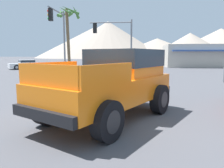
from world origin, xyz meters
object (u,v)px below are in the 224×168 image
parked_car_white (26,64)px  palm_tree_short (68,22)px  orange_pickup_truck (115,79)px  traffic_light_main (114,36)px  traffic_light_crosswalk (59,30)px  parked_car_silver (118,63)px

parked_car_white → palm_tree_short: 8.07m
palm_tree_short → orange_pickup_truck: bearing=-69.3°
orange_pickup_truck → palm_tree_short: size_ratio=0.69×
orange_pickup_truck → parked_car_white: 24.71m
orange_pickup_truck → traffic_light_main: bearing=124.4°
traffic_light_main → traffic_light_crosswalk: (-4.32, -2.85, 0.30)m
traffic_light_crosswalk → traffic_light_main: bearing=123.4°
parked_car_silver → orange_pickup_truck: bearing=86.3°
orange_pickup_truck → traffic_light_crosswalk: traffic_light_crosswalk is taller
parked_car_silver → traffic_light_main: 14.16m
orange_pickup_truck → palm_tree_short: (-7.34, 19.47, 4.55)m
orange_pickup_truck → parked_car_silver: size_ratio=1.17×
orange_pickup_truck → traffic_light_main: traffic_light_main is taller
parked_car_white → traffic_light_main: traffic_light_main is taller
orange_pickup_truck → palm_tree_short: 21.30m
orange_pickup_truck → parked_car_white: bearing=152.2°
traffic_light_crosswalk → palm_tree_short: bearing=-168.2°
traffic_light_main → traffic_light_crosswalk: traffic_light_crosswalk is taller
parked_car_silver → parked_car_white: size_ratio=1.01×
parked_car_silver → palm_tree_short: (-5.33, -8.33, 5.11)m
traffic_light_crosswalk → parked_car_white: bearing=-140.6°
traffic_light_crosswalk → parked_car_silver: bearing=167.8°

